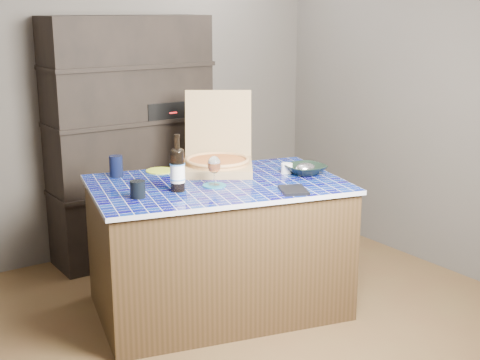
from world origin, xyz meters
TOP-DOWN VIEW (x-y plane):
  - room at (0.00, 0.00)m, footprint 3.50×3.50m
  - shelving_unit at (0.00, 1.53)m, footprint 1.20×0.41m
  - kitchen_island at (0.02, 0.37)m, footprint 1.70×1.30m
  - pizza_box at (0.19, 0.63)m, footprint 0.67×0.70m
  - mead_bottle at (-0.27, 0.33)m, footprint 0.09×0.09m
  - teal_trivet at (-0.04, 0.31)m, footprint 0.14×0.14m
  - wine_glass at (-0.04, 0.31)m, footprint 0.08×0.08m
  - tumbler at (-0.53, 0.34)m, footprint 0.09×0.09m
  - dvd_case at (0.27, -0.06)m, footprint 0.22×0.24m
  - bowl at (0.59, 0.22)m, footprint 0.26×0.26m
  - foil_contents at (0.59, 0.22)m, footprint 0.13×0.11m
  - white_jar at (0.51, 0.31)m, footprint 0.07×0.07m
  - navy_cup at (-0.43, 0.85)m, footprint 0.08×0.08m
  - green_trivet at (-0.13, 0.82)m, footprint 0.18×0.18m

SIDE VIEW (x-z plane):
  - kitchen_island at x=0.02m, z-range 0.00..0.83m
  - green_trivet at x=-0.13m, z-range 0.83..0.83m
  - teal_trivet at x=-0.04m, z-range 0.83..0.83m
  - dvd_case at x=0.27m, z-range 0.83..0.84m
  - bowl at x=0.59m, z-range 0.83..0.89m
  - white_jar at x=0.51m, z-range 0.83..0.89m
  - foil_contents at x=0.59m, z-range 0.84..0.90m
  - tumbler at x=-0.53m, z-range 0.83..0.92m
  - navy_cup at x=-0.43m, z-range 0.83..0.96m
  - pizza_box at x=0.19m, z-range 0.65..1.14m
  - shelving_unit at x=0.00m, z-range 0.00..1.80m
  - wine_glass at x=-0.04m, z-range 0.86..1.04m
  - mead_bottle at x=-0.27m, z-range 0.79..1.12m
  - room at x=0.00m, z-range -0.50..3.00m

